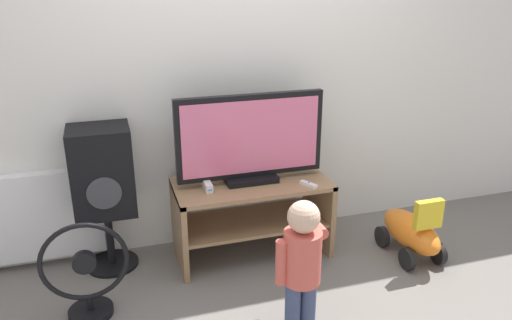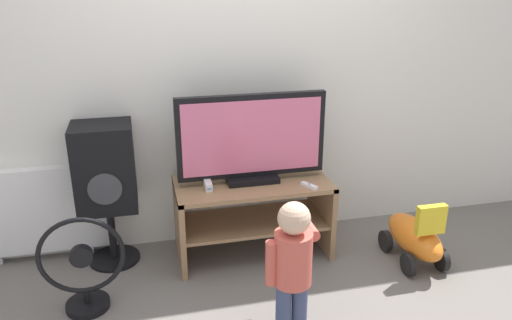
{
  "view_description": "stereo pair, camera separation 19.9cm",
  "coord_description": "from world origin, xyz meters",
  "px_view_note": "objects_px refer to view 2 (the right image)",
  "views": [
    {
      "loc": [
        -0.89,
        -2.7,
        1.85
      ],
      "look_at": [
        0.0,
        0.15,
        0.73
      ],
      "focal_mm": 35.0,
      "sensor_mm": 36.0,
      "label": 1
    },
    {
      "loc": [
        -0.7,
        -2.76,
        1.85
      ],
      "look_at": [
        0.0,
        0.15,
        0.73
      ],
      "focal_mm": 35.0,
      "sensor_mm": 36.0,
      "label": 2
    }
  ],
  "objects_px": {
    "speaker_tower": "(105,171)",
    "ride_on_toy": "(415,237)",
    "game_console": "(207,183)",
    "floor_fan": "(83,269)",
    "child": "(293,258)",
    "radiator": "(40,211)",
    "remote_primary": "(309,186)",
    "television": "(252,140)"
  },
  "relations": [
    {
      "from": "child",
      "to": "ride_on_toy",
      "type": "relative_size",
      "value": 1.37
    },
    {
      "from": "television",
      "to": "floor_fan",
      "type": "xyz_separation_m",
      "value": [
        -1.09,
        -0.41,
        -0.57
      ]
    },
    {
      "from": "remote_primary",
      "to": "ride_on_toy",
      "type": "xyz_separation_m",
      "value": [
        0.7,
        -0.2,
        -0.36
      ]
    },
    {
      "from": "remote_primary",
      "to": "child",
      "type": "xyz_separation_m",
      "value": [
        -0.33,
        -0.69,
        -0.08
      ]
    },
    {
      "from": "game_console",
      "to": "remote_primary",
      "type": "bearing_deg",
      "value": -13.93
    },
    {
      "from": "floor_fan",
      "to": "ride_on_toy",
      "type": "xyz_separation_m",
      "value": [
        2.13,
        0.02,
        -0.08
      ]
    },
    {
      "from": "television",
      "to": "floor_fan",
      "type": "distance_m",
      "value": 1.29
    },
    {
      "from": "television",
      "to": "floor_fan",
      "type": "relative_size",
      "value": 1.67
    },
    {
      "from": "floor_fan",
      "to": "ride_on_toy",
      "type": "distance_m",
      "value": 2.13
    },
    {
      "from": "television",
      "to": "game_console",
      "type": "height_order",
      "value": "television"
    },
    {
      "from": "speaker_tower",
      "to": "radiator",
      "type": "distance_m",
      "value": 0.56
    },
    {
      "from": "game_console",
      "to": "floor_fan",
      "type": "xyz_separation_m",
      "value": [
        -0.78,
        -0.38,
        -0.3
      ]
    },
    {
      "from": "game_console",
      "to": "speaker_tower",
      "type": "height_order",
      "value": "speaker_tower"
    },
    {
      "from": "television",
      "to": "radiator",
      "type": "bearing_deg",
      "value": 170.42
    },
    {
      "from": "ride_on_toy",
      "to": "radiator",
      "type": "distance_m",
      "value": 2.53
    },
    {
      "from": "remote_primary",
      "to": "television",
      "type": "bearing_deg",
      "value": 150.22
    },
    {
      "from": "ride_on_toy",
      "to": "speaker_tower",
      "type": "bearing_deg",
      "value": 166.23
    },
    {
      "from": "speaker_tower",
      "to": "ride_on_toy",
      "type": "xyz_separation_m",
      "value": [
        1.99,
        -0.49,
        -0.47
      ]
    },
    {
      "from": "game_console",
      "to": "floor_fan",
      "type": "relative_size",
      "value": 0.31
    },
    {
      "from": "television",
      "to": "radiator",
      "type": "height_order",
      "value": "television"
    },
    {
      "from": "speaker_tower",
      "to": "radiator",
      "type": "bearing_deg",
      "value": 162.87
    },
    {
      "from": "child",
      "to": "radiator",
      "type": "relative_size",
      "value": 0.93
    },
    {
      "from": "speaker_tower",
      "to": "ride_on_toy",
      "type": "relative_size",
      "value": 1.69
    },
    {
      "from": "television",
      "to": "speaker_tower",
      "type": "height_order",
      "value": "television"
    },
    {
      "from": "game_console",
      "to": "ride_on_toy",
      "type": "relative_size",
      "value": 0.32
    },
    {
      "from": "speaker_tower",
      "to": "radiator",
      "type": "xyz_separation_m",
      "value": [
        -0.46,
        0.14,
        -0.3
      ]
    },
    {
      "from": "ride_on_toy",
      "to": "child",
      "type": "bearing_deg",
      "value": -154.19
    },
    {
      "from": "floor_fan",
      "to": "ride_on_toy",
      "type": "relative_size",
      "value": 1.04
    },
    {
      "from": "remote_primary",
      "to": "child",
      "type": "bearing_deg",
      "value": -115.4
    },
    {
      "from": "television",
      "to": "ride_on_toy",
      "type": "bearing_deg",
      "value": -20.61
    },
    {
      "from": "remote_primary",
      "to": "floor_fan",
      "type": "bearing_deg",
      "value": -171.44
    },
    {
      "from": "remote_primary",
      "to": "game_console",
      "type": "bearing_deg",
      "value": 166.07
    },
    {
      "from": "television",
      "to": "floor_fan",
      "type": "height_order",
      "value": "television"
    },
    {
      "from": "floor_fan",
      "to": "radiator",
      "type": "height_order",
      "value": "radiator"
    },
    {
      "from": "remote_primary",
      "to": "speaker_tower",
      "type": "xyz_separation_m",
      "value": [
        -1.29,
        0.29,
        0.11
      ]
    },
    {
      "from": "child",
      "to": "radiator",
      "type": "bearing_deg",
      "value": 141.54
    },
    {
      "from": "remote_primary",
      "to": "ride_on_toy",
      "type": "bearing_deg",
      "value": -15.66
    },
    {
      "from": "child",
      "to": "ride_on_toy",
      "type": "height_order",
      "value": "child"
    },
    {
      "from": "television",
      "to": "child",
      "type": "bearing_deg",
      "value": -89.23
    },
    {
      "from": "ride_on_toy",
      "to": "television",
      "type": "bearing_deg",
      "value": 159.39
    },
    {
      "from": "game_console",
      "to": "floor_fan",
      "type": "height_order",
      "value": "floor_fan"
    },
    {
      "from": "television",
      "to": "ride_on_toy",
      "type": "distance_m",
      "value": 1.29
    }
  ]
}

